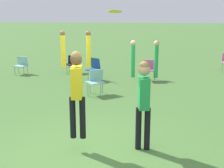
# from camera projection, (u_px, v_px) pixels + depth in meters

# --- Properties ---
(ground_plane) EXTENTS (120.00, 120.00, 0.00)m
(ground_plane) POSITION_uv_depth(u_px,v_px,m) (88.00, 154.00, 6.13)
(ground_plane) COLOR #4C7A38
(person_jumping) EXTENTS (0.59, 0.46, 2.13)m
(person_jumping) POSITION_uv_depth(u_px,v_px,m) (77.00, 83.00, 6.00)
(person_jumping) COLOR black
(person_jumping) RESTS_ON ground_plane
(person_defending) EXTENTS (0.54, 0.42, 2.21)m
(person_defending) POSITION_uv_depth(u_px,v_px,m) (144.00, 93.00, 6.09)
(person_defending) COLOR black
(person_defending) RESTS_ON ground_plane
(frisbee) EXTENTS (0.26, 0.26, 0.06)m
(frisbee) POSITION_uv_depth(u_px,v_px,m) (115.00, 12.00, 5.83)
(frisbee) COLOR yellow
(camping_chair_1) EXTENTS (0.58, 0.62, 0.76)m
(camping_chair_1) POSITION_uv_depth(u_px,v_px,m) (21.00, 64.00, 13.68)
(camping_chair_1) COLOR gray
(camping_chair_1) RESTS_ON ground_plane
(camping_chair_2) EXTENTS (0.70, 0.76, 0.82)m
(camping_chair_2) POSITION_uv_depth(u_px,v_px,m) (96.00, 80.00, 10.37)
(camping_chair_2) COLOR gray
(camping_chair_2) RESTS_ON ground_plane
(camping_chair_3) EXTENTS (0.61, 0.64, 0.80)m
(camping_chair_3) POSITION_uv_depth(u_px,v_px,m) (149.00, 68.00, 12.45)
(camping_chair_3) COLOR gray
(camping_chair_3) RESTS_ON ground_plane
(camping_chair_4) EXTENTS (0.66, 0.72, 0.79)m
(camping_chair_4) POSITION_uv_depth(u_px,v_px,m) (73.00, 63.00, 13.86)
(camping_chair_4) COLOR gray
(camping_chair_4) RESTS_ON ground_plane
(camping_chair_5) EXTENTS (0.71, 0.78, 0.88)m
(camping_chair_5) POSITION_uv_depth(u_px,v_px,m) (95.00, 67.00, 12.49)
(camping_chair_5) COLOR gray
(camping_chair_5) RESTS_ON ground_plane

